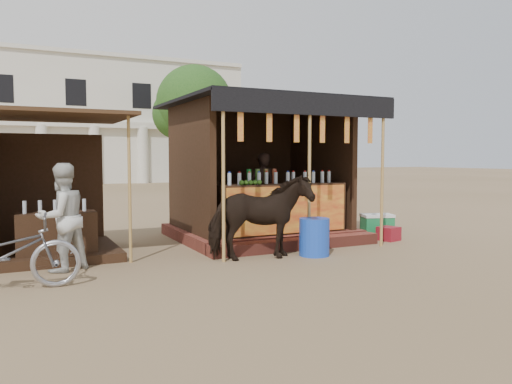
{
  "coord_description": "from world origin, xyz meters",
  "views": [
    {
      "loc": [
        -3.6,
        -5.76,
        1.67
      ],
      "look_at": [
        0.0,
        1.6,
        1.1
      ],
      "focal_mm": 35.0,
      "sensor_mm": 36.0,
      "label": 1
    }
  ],
  "objects": [
    {
      "name": "ground",
      "position": [
        0.0,
        0.0,
        0.0
      ],
      "size": [
        120.0,
        120.0,
        0.0
      ],
      "primitive_type": "plane",
      "color": "#846B4C",
      "rests_on": "ground"
    },
    {
      "name": "main_stall",
      "position": [
        1.01,
        3.36,
        1.02
      ],
      "size": [
        3.6,
        3.61,
        2.78
      ],
      "color": "brown",
      "rests_on": "ground"
    },
    {
      "name": "secondary_stall",
      "position": [
        -3.17,
        3.24,
        0.85
      ],
      "size": [
        2.4,
        2.4,
        2.38
      ],
      "color": "#321C12",
      "rests_on": "ground"
    },
    {
      "name": "cow",
      "position": [
        -0.01,
        1.43,
        0.7
      ],
      "size": [
        1.74,
        0.98,
        1.39
      ],
      "primitive_type": "imported",
      "rotation": [
        0.0,
        0.0,
        1.43
      ],
      "color": "black",
      "rests_on": "ground"
    },
    {
      "name": "motorbike",
      "position": [
        -3.73,
        1.13,
        0.48
      ],
      "size": [
        1.86,
        0.79,
        0.95
      ],
      "primitive_type": "imported",
      "rotation": [
        0.0,
        0.0,
        1.48
      ],
      "color": "#9899A0",
      "rests_on": "ground"
    },
    {
      "name": "bystander",
      "position": [
        -2.97,
        2.0,
        0.8
      ],
      "size": [
        0.96,
        0.89,
        1.59
      ],
      "primitive_type": "imported",
      "rotation": [
        0.0,
        0.0,
        3.62
      ],
      "color": "beige",
      "rests_on": "ground"
    },
    {
      "name": "blue_barrel",
      "position": [
        0.98,
        1.35,
        0.32
      ],
      "size": [
        0.65,
        0.65,
        0.64
      ],
      "primitive_type": "cylinder",
      "rotation": [
        0.0,
        0.0,
        -0.33
      ],
      "color": "blue",
      "rests_on": "ground"
    },
    {
      "name": "red_crate",
      "position": [
        3.17,
        2.0,
        0.14
      ],
      "size": [
        0.43,
        0.44,
        0.28
      ],
      "primitive_type": "cube",
      "rotation": [
        0.0,
        0.0,
        0.23
      ],
      "color": "maroon",
      "rests_on": "ground"
    },
    {
      "name": "cooler",
      "position": [
        3.37,
        2.6,
        0.23
      ],
      "size": [
        0.75,
        0.62,
        0.46
      ],
      "color": "#1B7A3F",
      "rests_on": "ground"
    },
    {
      "name": "background_building",
      "position": [
        -2.0,
        29.94,
        3.98
      ],
      "size": [
        26.0,
        7.45,
        8.18
      ],
      "color": "silver",
      "rests_on": "ground"
    },
    {
      "name": "tree",
      "position": [
        5.81,
        22.14,
        4.63
      ],
      "size": [
        4.5,
        4.4,
        7.0
      ],
      "color": "#382314",
      "rests_on": "ground"
    }
  ]
}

